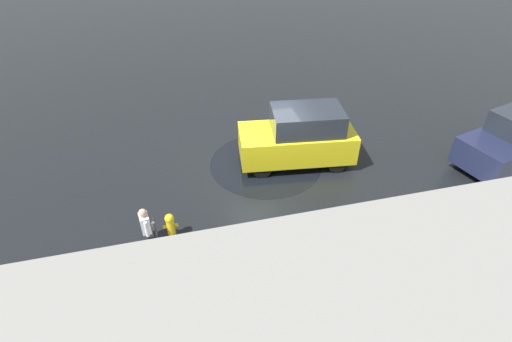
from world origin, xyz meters
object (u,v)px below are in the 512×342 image
Objects in this scene: sign_post at (159,249)px; moving_hatchback at (299,137)px; fire_hydrant at (171,226)px; pedestrian at (145,225)px.

moving_hatchback is at bearing -137.03° from sign_post.
sign_post reaches higher than fire_hydrant.
sign_post is at bearing 42.97° from moving_hatchback.
moving_hatchback is 5.34m from fire_hydrant.
fire_hydrant is 2.28m from sign_post.
fire_hydrant is at bearing -171.32° from pedestrian.
sign_post is at bearing 82.62° from fire_hydrant.
moving_hatchback is 3.35× the size of pedestrian.
pedestrian is (0.64, 0.10, 0.28)m from fire_hydrant.
fire_hydrant is at bearing 29.38° from moving_hatchback.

